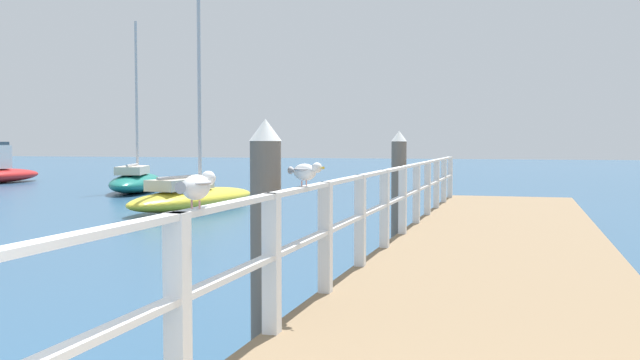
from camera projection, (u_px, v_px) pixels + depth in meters
pier_deck at (498, 260)px, 10.36m from camera, size 3.19×18.72×0.45m
pier_railing at (394, 196)px, 10.72m from camera, size 0.12×17.24×1.08m
dock_piling_near at (266, 236)px, 6.47m from camera, size 0.29×0.29×2.14m
dock_piling_far at (399, 187)px, 13.39m from camera, size 0.29×0.29×2.14m
seagull_foreground at (197, 186)px, 4.22m from camera, size 0.18×0.48×0.21m
seagull_background at (305, 171)px, 6.29m from camera, size 0.41×0.32×0.21m
boat_1 at (193, 196)px, 20.23m from camera, size 2.55×5.68×7.71m
boat_5 at (136, 181)px, 27.43m from camera, size 3.36×5.77×6.55m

